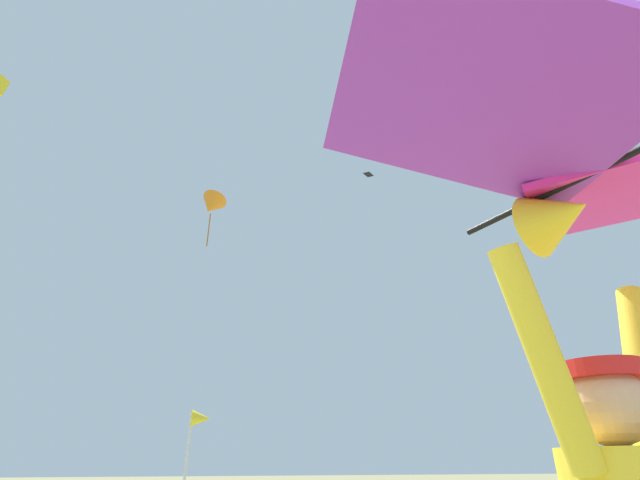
{
  "coord_description": "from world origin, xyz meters",
  "views": [
    {
      "loc": [
        -0.91,
        -1.17,
        1.34
      ],
      "look_at": [
        0.31,
        2.92,
        3.4
      ],
      "focal_mm": 26.04,
      "sensor_mm": 36.0,
      "label": 1
    }
  ],
  "objects_px": {
    "distant_kite_yellow_low_left": "(372,40)",
    "held_stunt_kite": "(573,167)",
    "distant_kite_orange_overhead_distant": "(211,205)",
    "distant_kite_black_high_right": "(369,174)",
    "marker_flag": "(198,430)"
  },
  "relations": [
    {
      "from": "distant_kite_black_high_right",
      "to": "marker_flag",
      "type": "bearing_deg",
      "value": -122.43
    },
    {
      "from": "held_stunt_kite",
      "to": "marker_flag",
      "type": "xyz_separation_m",
      "value": [
        -0.87,
        6.59,
        -0.49
      ]
    },
    {
      "from": "held_stunt_kite",
      "to": "marker_flag",
      "type": "bearing_deg",
      "value": 97.48
    },
    {
      "from": "distant_kite_black_high_right",
      "to": "distant_kite_orange_overhead_distant",
      "type": "xyz_separation_m",
      "value": [
        -9.5,
        -5.13,
        -6.69
      ]
    },
    {
      "from": "distant_kite_orange_overhead_distant",
      "to": "marker_flag",
      "type": "relative_size",
      "value": 1.23
    },
    {
      "from": "held_stunt_kite",
      "to": "distant_kite_orange_overhead_distant",
      "type": "bearing_deg",
      "value": 92.81
    },
    {
      "from": "held_stunt_kite",
      "to": "distant_kite_orange_overhead_distant",
      "type": "height_order",
      "value": "distant_kite_orange_overhead_distant"
    },
    {
      "from": "held_stunt_kite",
      "to": "distant_kite_yellow_low_left",
      "type": "distance_m",
      "value": 24.58
    },
    {
      "from": "distant_kite_yellow_low_left",
      "to": "held_stunt_kite",
      "type": "bearing_deg",
      "value": -113.09
    },
    {
      "from": "distant_kite_black_high_right",
      "to": "distant_kite_yellow_low_left",
      "type": "distance_m",
      "value": 8.18
    },
    {
      "from": "distant_kite_black_high_right",
      "to": "marker_flag",
      "type": "height_order",
      "value": "distant_kite_black_high_right"
    },
    {
      "from": "distant_kite_orange_overhead_distant",
      "to": "distant_kite_yellow_low_left",
      "type": "relative_size",
      "value": 0.94
    },
    {
      "from": "held_stunt_kite",
      "to": "distant_kite_black_high_right",
      "type": "height_order",
      "value": "distant_kite_black_high_right"
    },
    {
      "from": "distant_kite_yellow_low_left",
      "to": "marker_flag",
      "type": "distance_m",
      "value": 22.03
    },
    {
      "from": "distant_kite_black_high_right",
      "to": "distant_kite_orange_overhead_distant",
      "type": "bearing_deg",
      "value": -151.6
    }
  ]
}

